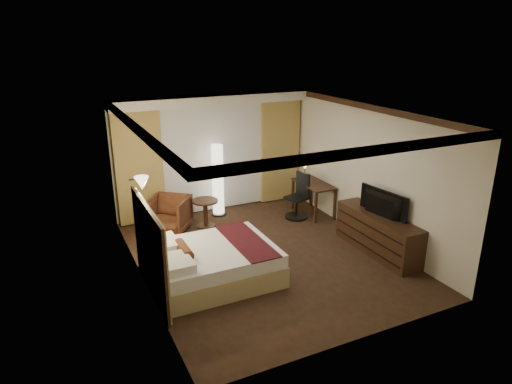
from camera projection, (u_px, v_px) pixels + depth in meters
name	position (u px, v px, depth m)	size (l,w,h in m)	color
floor	(265.00, 256.00, 8.57)	(4.50, 5.50, 0.01)	black
ceiling	(266.00, 112.00, 7.67)	(4.50, 5.50, 0.01)	white
back_wall	(212.00, 153.00, 10.46)	(4.50, 0.02, 2.70)	beige
left_wall	(139.00, 208.00, 7.20)	(0.02, 5.50, 2.70)	beige
right_wall	(367.00, 172.00, 9.04)	(0.02, 5.50, 2.70)	beige
crown_molding	(266.00, 116.00, 7.69)	(4.50, 5.50, 0.12)	black
soffit	(214.00, 100.00, 9.84)	(4.50, 0.50, 0.20)	white
curtain_sheer	(213.00, 158.00, 10.43)	(2.48, 0.04, 2.45)	silver
curtain_left_drape	(139.00, 168.00, 9.68)	(1.00, 0.14, 2.45)	tan
curtain_right_drape	(280.00, 151.00, 11.07)	(1.00, 0.14, 2.45)	tan
wall_sconce	(142.00, 183.00, 7.53)	(0.24, 0.24, 0.24)	white
bed	(214.00, 264.00, 7.66)	(2.04, 1.59, 0.60)	white
headboard	(151.00, 251.00, 7.09)	(0.12, 1.89, 1.50)	tan
armchair	(169.00, 213.00, 9.53)	(0.80, 0.75, 0.82)	#452614
side_table	(206.00, 213.00, 9.79)	(0.55, 0.55, 0.60)	black
floor_lamp	(218.00, 180.00, 10.26)	(0.35, 0.35, 1.66)	white
desk	(313.00, 198.00, 10.45)	(0.55, 1.09, 0.75)	black
desk_lamp	(305.00, 171.00, 10.61)	(0.18, 0.18, 0.34)	#FFD899
office_chair	(297.00, 196.00, 10.17)	(0.50, 0.50, 1.04)	black
dresser	(378.00, 234.00, 8.61)	(0.50, 1.95, 0.76)	black
television	(380.00, 199.00, 8.37)	(1.10, 0.63, 0.14)	black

